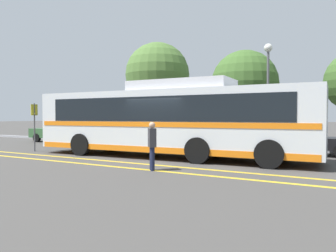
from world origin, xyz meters
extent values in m
plane|color=#423F3D|center=(0.00, 0.00, 0.00)|extent=(220.00, 220.00, 0.00)
cube|color=gold|center=(-0.02, -1.73, 0.00)|extent=(32.44, 0.20, 0.01)
cube|color=gold|center=(-0.02, -2.78, 0.00)|extent=(32.44, 0.20, 0.01)
cube|color=#99999E|center=(-0.02, 5.90, 0.07)|extent=(40.44, 0.36, 0.15)
cube|color=silver|center=(-0.02, 0.47, 1.60)|extent=(12.54, 3.08, 2.56)
cube|color=black|center=(-0.02, 0.47, 2.09)|extent=(10.80, 3.04, 1.01)
cube|color=orange|center=(-0.02, 0.47, 1.46)|extent=(12.29, 3.11, 0.20)
cube|color=orange|center=(-0.02, 0.47, 0.44)|extent=(12.29, 3.10, 0.24)
cube|color=black|center=(-6.25, 0.18, 1.65)|extent=(0.14, 2.20, 1.87)
cube|color=black|center=(-6.25, 0.18, 2.73)|extent=(0.12, 1.75, 0.24)
cube|color=silver|center=(0.60, 0.50, 3.09)|extent=(4.44, 2.20, 0.42)
cube|color=black|center=(-6.53, 0.17, 0.55)|extent=(0.13, 1.87, 0.04)
cube|color=black|center=(-6.53, 0.17, 0.35)|extent=(0.13, 1.87, 0.04)
cylinder|color=black|center=(-3.81, -0.91, 0.50)|extent=(1.01, 0.33, 1.00)
cylinder|color=black|center=(-3.92, 1.49, 0.50)|extent=(1.01, 0.33, 1.00)
cylinder|color=black|center=(1.90, -0.64, 0.50)|extent=(1.01, 0.33, 1.00)
cylinder|color=black|center=(1.79, 1.76, 0.50)|extent=(1.01, 0.33, 1.00)
cylinder|color=black|center=(4.51, -0.51, 0.50)|extent=(1.01, 0.33, 1.00)
cylinder|color=black|center=(4.40, 1.88, 0.50)|extent=(1.01, 0.33, 1.00)
cube|color=#335B33|center=(-10.91, 4.24, 0.62)|extent=(4.26, 1.92, 0.64)
cube|color=black|center=(-10.81, 4.24, 1.22)|extent=(1.82, 1.62, 0.55)
cylinder|color=black|center=(-12.18, 3.35, 0.30)|extent=(0.61, 0.22, 0.60)
cylinder|color=black|center=(-12.24, 5.03, 0.30)|extent=(0.61, 0.22, 0.60)
cylinder|color=black|center=(-9.58, 3.45, 0.30)|extent=(0.61, 0.22, 0.60)
cylinder|color=black|center=(-9.64, 5.13, 0.30)|extent=(0.61, 0.22, 0.60)
cube|color=olive|center=(-4.74, 4.33, 0.56)|extent=(4.58, 1.78, 0.52)
cube|color=black|center=(-4.63, 4.33, 1.05)|extent=(1.95, 1.51, 0.45)
cylinder|color=black|center=(-6.17, 3.59, 0.30)|extent=(0.61, 0.22, 0.60)
cylinder|color=black|center=(-6.13, 5.16, 0.30)|extent=(0.61, 0.22, 0.60)
cylinder|color=black|center=(-3.36, 3.51, 0.30)|extent=(0.61, 0.22, 0.60)
cylinder|color=black|center=(-3.31, 5.08, 0.30)|extent=(0.61, 0.22, 0.60)
cube|color=black|center=(1.40, 4.58, 0.61)|extent=(4.75, 1.99, 0.61)
cube|color=black|center=(1.28, 4.57, 1.17)|extent=(2.01, 1.72, 0.53)
cylinder|color=black|center=(2.85, 5.51, 0.30)|extent=(0.60, 0.21, 0.60)
cylinder|color=black|center=(2.88, 3.69, 0.30)|extent=(0.60, 0.21, 0.60)
cylinder|color=black|center=(-0.08, 5.46, 0.30)|extent=(0.60, 0.21, 0.60)
cylinder|color=black|center=(-0.05, 3.64, 0.30)|extent=(0.60, 0.21, 0.60)
cylinder|color=#191E38|center=(1.30, -2.84, 0.39)|extent=(0.14, 0.14, 0.77)
cylinder|color=#191E38|center=(1.18, -2.72, 0.39)|extent=(0.14, 0.14, 0.77)
cube|color=#333338|center=(1.24, -2.78, 1.08)|extent=(0.44, 0.46, 0.61)
sphere|color=tan|center=(1.24, -2.78, 1.49)|extent=(0.21, 0.21, 0.21)
cylinder|color=#59595E|center=(-7.19, -0.74, 1.23)|extent=(0.07, 0.07, 2.45)
cube|color=yellow|center=(-7.19, -0.74, 2.12)|extent=(0.05, 0.40, 0.56)
cylinder|color=#59595E|center=(2.66, 7.38, 2.74)|extent=(0.14, 0.14, 5.49)
sphere|color=silver|center=(2.66, 7.38, 5.72)|extent=(0.48, 0.48, 0.48)
cylinder|color=#513823|center=(0.68, 9.43, 1.15)|extent=(0.28, 0.28, 2.30)
sphere|color=#3D6028|center=(0.68, 9.43, 3.95)|extent=(4.38, 4.38, 4.38)
cylinder|color=#513823|center=(-6.19, 9.64, 1.57)|extent=(0.28, 0.28, 3.14)
sphere|color=#4C7033|center=(-6.19, 9.64, 4.99)|extent=(4.91, 4.91, 4.91)
camera|label=1|loc=(7.02, -11.85, 1.77)|focal=35.00mm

